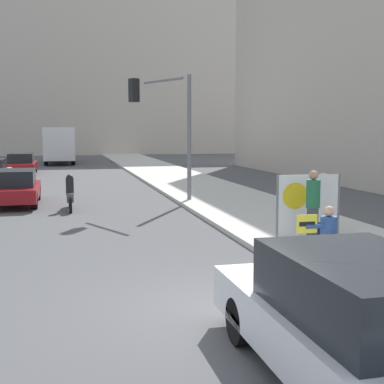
# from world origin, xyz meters

# --- Properties ---
(ground_plane) EXTENTS (160.00, 160.00, 0.00)m
(ground_plane) POSITION_xyz_m (0.00, 0.00, 0.00)
(ground_plane) COLOR #4F4F51
(sidewalk_curb) EXTENTS (4.36, 90.00, 0.14)m
(sidewalk_curb) POSITION_xyz_m (4.03, 15.00, 0.07)
(sidewalk_curb) COLOR beige
(sidewalk_curb) RESTS_ON ground_plane
(building_backdrop_far) EXTENTS (52.00, 12.00, 24.52)m
(building_backdrop_far) POSITION_xyz_m (-2.00, 61.66, 12.26)
(building_backdrop_far) COLOR #BCB2A3
(building_backdrop_far) RESTS_ON ground_plane
(seated_protester) EXTENTS (0.96, 0.77, 1.19)m
(seated_protester) POSITION_xyz_m (2.80, 2.00, 0.77)
(seated_protester) COLOR #474C56
(seated_protester) RESTS_ON sidewalk_curb
(jogger_on_sidewalk) EXTENTS (0.34, 0.34, 1.78)m
(jogger_on_sidewalk) POSITION_xyz_m (3.41, 3.99, 1.05)
(jogger_on_sidewalk) COLOR #424247
(jogger_on_sidewalk) RESTS_ON sidewalk_curb
(pedestrian_behind) EXTENTS (0.34, 0.34, 1.60)m
(pedestrian_behind) POSITION_xyz_m (4.36, 5.33, 0.95)
(pedestrian_behind) COLOR #756651
(pedestrian_behind) RESTS_ON sidewalk_curb
(protest_banner) EXTENTS (1.76, 0.06, 1.63)m
(protest_banner) POSITION_xyz_m (3.55, 4.56, 1.00)
(protest_banner) COLOR slate
(protest_banner) RESTS_ON sidewalk_curb
(traffic_light_pole) EXTENTS (2.58, 2.35, 4.91)m
(traffic_light_pole) POSITION_xyz_m (1.42, 12.32, 3.46)
(traffic_light_pole) COLOR slate
(traffic_light_pole) RESTS_ON sidewalk_curb
(parked_car_curbside) EXTENTS (1.87, 4.79, 1.55)m
(parked_car_curbside) POSITION_xyz_m (0.59, -2.82, 0.76)
(parked_car_curbside) COLOR silver
(parked_car_curbside) RESTS_ON ground_plane
(car_on_road_nearest) EXTENTS (1.85, 4.29, 1.38)m
(car_on_road_nearest) POSITION_xyz_m (-4.40, 13.66, 0.69)
(car_on_road_nearest) COLOR maroon
(car_on_road_nearest) RESTS_ON ground_plane
(car_on_road_distant) EXTENTS (1.80, 4.50, 1.39)m
(car_on_road_distant) POSITION_xyz_m (-5.19, 28.98, 0.70)
(car_on_road_distant) COLOR maroon
(car_on_road_distant) RESTS_ON ground_plane
(city_bus_on_road) EXTENTS (2.52, 10.04, 3.13)m
(city_bus_on_road) POSITION_xyz_m (-2.81, 41.00, 1.81)
(city_bus_on_road) COLOR silver
(city_bus_on_road) RESTS_ON ground_plane
(motorcycle_on_road) EXTENTS (0.28, 2.05, 1.31)m
(motorcycle_on_road) POSITION_xyz_m (-2.30, 11.82, 0.56)
(motorcycle_on_road) COLOR #565B60
(motorcycle_on_road) RESTS_ON ground_plane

